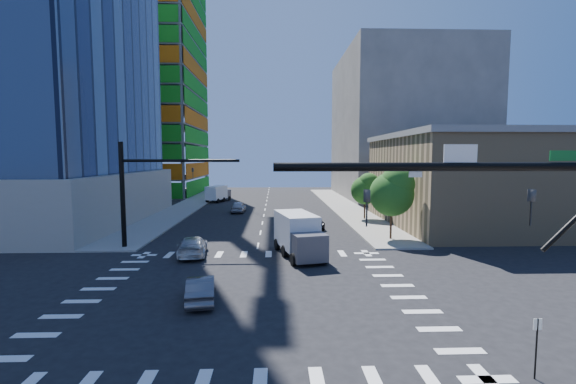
{
  "coord_description": "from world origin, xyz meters",
  "views": [
    {
      "loc": [
        1.55,
        -21.65,
        7.79
      ],
      "look_at": [
        2.54,
        8.0,
        5.15
      ],
      "focal_mm": 24.0,
      "sensor_mm": 36.0,
      "label": 1
    }
  ],
  "objects": [
    {
      "name": "commercial_building",
      "position": [
        25.0,
        22.0,
        5.31
      ],
      "size": [
        20.5,
        22.5,
        10.6
      ],
      "color": "#A0865D",
      "rests_on": "ground"
    },
    {
      "name": "tree_south",
      "position": [
        12.63,
        13.9,
        4.69
      ],
      "size": [
        4.16,
        4.16,
        6.82
      ],
      "color": "#382316",
      "rests_on": "sidewalk_ne"
    },
    {
      "name": "signal_mast_nw",
      "position": [
        -10.0,
        11.5,
        5.49
      ],
      "size": [
        10.2,
        0.4,
        9.0
      ],
      "color": "black",
      "rests_on": "sidewalk_nw"
    },
    {
      "name": "sidewalk_nw",
      "position": [
        -12.5,
        40.0,
        0.07
      ],
      "size": [
        5.0,
        60.0,
        0.15
      ],
      "primitive_type": "cube",
      "color": "gray",
      "rests_on": "ground"
    },
    {
      "name": "tree_north",
      "position": [
        12.93,
        25.9,
        3.99
      ],
      "size": [
        3.54,
        3.52,
        5.78
      ],
      "color": "#382316",
      "rests_on": "sidewalk_ne"
    },
    {
      "name": "car_nb_far",
      "position": [
        5.75,
        20.43,
        0.67
      ],
      "size": [
        2.31,
        4.87,
        1.34
      ],
      "primitive_type": "imported",
      "rotation": [
        0.0,
        0.0,
        -0.02
      ],
      "color": "black",
      "rests_on": "ground"
    },
    {
      "name": "ground",
      "position": [
        0.0,
        0.0,
        0.0
      ],
      "size": [
        160.0,
        160.0,
        0.0
      ],
      "primitive_type": "plane",
      "color": "black",
      "rests_on": "ground"
    },
    {
      "name": "road_markings",
      "position": [
        0.0,
        0.0,
        0.01
      ],
      "size": [
        20.0,
        20.0,
        0.01
      ],
      "primitive_type": "cube",
      "color": "silver",
      "rests_on": "ground"
    },
    {
      "name": "sidewalk_ne",
      "position": [
        12.5,
        40.0,
        0.07
      ],
      "size": [
        5.0,
        60.0,
        0.15
      ],
      "primitive_type": "cube",
      "color": "gray",
      "rests_on": "ground"
    },
    {
      "name": "box_truck_far",
      "position": [
        -8.5,
        46.91,
        1.26
      ],
      "size": [
        3.99,
        5.89,
        2.85
      ],
      "rotation": [
        0.0,
        0.0,
        2.8
      ],
      "color": "black",
      "rests_on": "ground"
    },
    {
      "name": "car_sb_cross",
      "position": [
        -2.53,
        -1.08,
        0.69
      ],
      "size": [
        2.1,
        4.35,
        1.38
      ],
      "primitive_type": "imported",
      "rotation": [
        0.0,
        0.0,
        3.3
      ],
      "color": "#56545A",
      "rests_on": "ground"
    },
    {
      "name": "box_truck_near",
      "position": [
        3.47,
        8.13,
        1.47
      ],
      "size": [
        4.07,
        6.78,
        3.32
      ],
      "rotation": [
        0.0,
        0.0,
        0.23
      ],
      "color": "black",
      "rests_on": "ground"
    },
    {
      "name": "bg_building_ne",
      "position": [
        27.0,
        55.0,
        14.0
      ],
      "size": [
        24.0,
        30.0,
        28.0
      ],
      "primitive_type": "cube",
      "color": "#635D59",
      "rests_on": "ground"
    },
    {
      "name": "car_sb_near",
      "position": [
        -5.07,
        8.86,
        0.76
      ],
      "size": [
        2.76,
        5.44,
        1.51
      ],
      "primitive_type": "imported",
      "rotation": [
        0.0,
        0.0,
        3.27
      ],
      "color": "silver",
      "rests_on": "ground"
    },
    {
      "name": "car_sb_mid",
      "position": [
        -3.72,
        33.22,
        0.79
      ],
      "size": [
        2.01,
        4.69,
        1.58
      ],
      "primitive_type": "imported",
      "rotation": [
        0.0,
        0.0,
        3.11
      ],
      "color": "#A5A6AD",
      "rests_on": "ground"
    },
    {
      "name": "construction_building",
      "position": [
        -27.41,
        61.93,
        24.61
      ],
      "size": [
        25.16,
        34.5,
        70.6
      ],
      "color": "slate",
      "rests_on": "ground"
    },
    {
      "name": "no_parking_sign",
      "position": [
        10.7,
        -9.0,
        1.38
      ],
      "size": [
        0.3,
        0.06,
        2.2
      ],
      "color": "black",
      "rests_on": "ground"
    }
  ]
}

